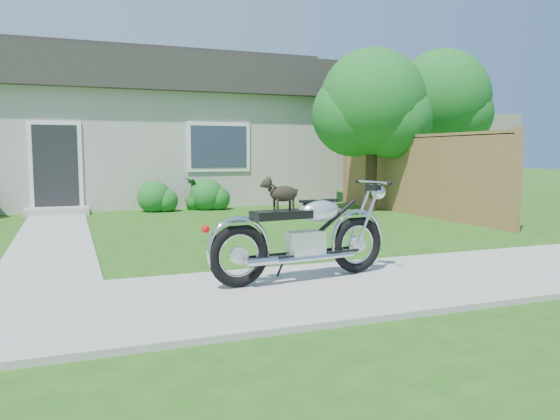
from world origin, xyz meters
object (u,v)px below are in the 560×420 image
object	(u,v)px
tree_far	(446,102)
motorcycle_with_dog	(305,234)
fence	(411,174)
house	(111,129)
potted_plant_right	(193,194)
tree_near	(378,107)

from	to	relation	value
tree_far	motorcycle_with_dog	bearing A→B (deg)	-134.09
fence	tree_far	world-z (taller)	tree_far
house	tree_far	bearing A→B (deg)	-11.14
tree_far	motorcycle_with_dog	xyz separation A→B (m)	(-9.28, -9.58, -2.56)
fence	potted_plant_right	world-z (taller)	fence
fence	potted_plant_right	xyz separation A→B (m)	(-4.59, 2.80, -0.53)
house	tree_near	world-z (taller)	house
tree_far	motorcycle_with_dog	size ratio (longest dim) A/B	2.18
tree_far	potted_plant_right	size ratio (longest dim) A/B	5.87
tree_far	tree_near	bearing A→B (deg)	-144.33
fence	motorcycle_with_dog	distance (m)	7.44
tree_near	potted_plant_right	world-z (taller)	tree_near
house	fence	xyz separation A→B (m)	(6.30, -6.24, -1.22)
house	tree_far	xyz separation A→B (m)	(10.47, -2.06, 0.95)
house	tree_far	world-z (taller)	tree_far
tree_far	fence	bearing A→B (deg)	-134.92
fence	potted_plant_right	size ratio (longest dim) A/B	8.03
house	tree_near	xyz separation A→B (m)	(5.92, -5.33, 0.40)
tree_near	motorcycle_with_dog	xyz separation A→B (m)	(-4.73, -6.31, -2.02)
house	fence	bearing A→B (deg)	-44.74
tree_near	motorcycle_with_dog	world-z (taller)	tree_near
fence	motorcycle_with_dog	xyz separation A→B (m)	(-5.11, -5.40, -0.40)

